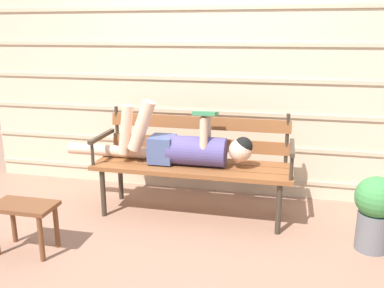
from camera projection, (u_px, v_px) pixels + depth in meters
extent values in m
plane|color=#936B56|center=(189.00, 220.00, 3.44)|extent=(12.00, 12.00, 0.00)
cube|color=beige|center=(207.00, 61.00, 3.81)|extent=(4.55, 0.06, 2.53)
cube|color=#C1AD8E|center=(205.00, 175.00, 4.06)|extent=(4.55, 0.02, 0.04)
cube|color=#C1AD8E|center=(206.00, 144.00, 3.98)|extent=(4.55, 0.02, 0.04)
cube|color=#C1AD8E|center=(206.00, 112.00, 3.90)|extent=(4.55, 0.02, 0.04)
cube|color=#C1AD8E|center=(206.00, 79.00, 3.81)|extent=(4.55, 0.02, 0.04)
cube|color=#C1AD8E|center=(206.00, 44.00, 3.73)|extent=(4.55, 0.02, 0.04)
cube|color=#C1AD8E|center=(207.00, 8.00, 3.65)|extent=(4.55, 0.02, 0.04)
cube|color=brown|center=(187.00, 173.00, 3.28)|extent=(1.66, 0.15, 0.04)
cube|color=brown|center=(192.00, 167.00, 3.44)|extent=(1.66, 0.15, 0.04)
cube|color=brown|center=(196.00, 161.00, 3.59)|extent=(1.66, 0.15, 0.04)
cube|color=brown|center=(198.00, 144.00, 3.63)|extent=(1.59, 0.05, 0.11)
cube|color=brown|center=(198.00, 123.00, 3.58)|extent=(1.59, 0.05, 0.11)
cylinder|color=#382D23|center=(117.00, 129.00, 3.77)|extent=(0.03, 0.03, 0.42)
cylinder|color=#382D23|center=(287.00, 138.00, 3.44)|extent=(0.03, 0.03, 0.42)
cylinder|color=#382D23|center=(103.00, 193.00, 3.48)|extent=(0.04, 0.04, 0.42)
cylinder|color=#382D23|center=(279.00, 209.00, 3.16)|extent=(0.04, 0.04, 0.42)
cylinder|color=#382D23|center=(121.00, 178.00, 3.83)|extent=(0.04, 0.04, 0.42)
cylinder|color=#382D23|center=(280.00, 191.00, 3.52)|extent=(0.04, 0.04, 0.42)
cube|color=#382D23|center=(102.00, 136.00, 3.55)|extent=(0.04, 0.46, 0.03)
cylinder|color=#382D23|center=(92.00, 153.00, 3.40)|extent=(0.03, 0.03, 0.20)
cube|color=#382D23|center=(292.00, 148.00, 3.21)|extent=(0.04, 0.46, 0.03)
cylinder|color=#382D23|center=(291.00, 167.00, 3.05)|extent=(0.03, 0.03, 0.20)
cylinder|color=#514784|center=(197.00, 151.00, 3.39)|extent=(0.48, 0.24, 0.24)
cube|color=#475684|center=(162.00, 149.00, 3.46)|extent=(0.20, 0.23, 0.22)
sphere|color=beige|center=(240.00, 150.00, 3.31)|extent=(0.19, 0.19, 0.19)
sphere|color=black|center=(243.00, 146.00, 3.29)|extent=(0.16, 0.16, 0.16)
cylinder|color=beige|center=(141.00, 126.00, 3.38)|extent=(0.25, 0.11, 0.45)
cylinder|color=beige|center=(126.00, 130.00, 3.42)|extent=(0.15, 0.09, 0.43)
cylinder|color=beige|center=(112.00, 151.00, 3.64)|extent=(0.81, 0.10, 0.10)
cylinder|color=beige|center=(204.00, 136.00, 3.26)|extent=(0.06, 0.06, 0.31)
cylinder|color=beige|center=(207.00, 131.00, 3.41)|extent=(0.06, 0.06, 0.31)
cube|color=#337A4C|center=(206.00, 113.00, 3.29)|extent=(0.19, 0.26, 0.07)
cube|color=brown|center=(24.00, 206.00, 2.87)|extent=(0.45, 0.24, 0.03)
cylinder|color=brown|center=(41.00, 239.00, 2.79)|extent=(0.04, 0.04, 0.33)
cylinder|color=brown|center=(13.00, 221.00, 3.05)|extent=(0.04, 0.04, 0.33)
cylinder|color=brown|center=(56.00, 226.00, 2.97)|extent=(0.04, 0.04, 0.33)
cylinder|color=slate|center=(372.00, 231.00, 2.95)|extent=(0.23, 0.23, 0.28)
sphere|color=#3D8442|center=(377.00, 197.00, 2.88)|extent=(0.30, 0.30, 0.30)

